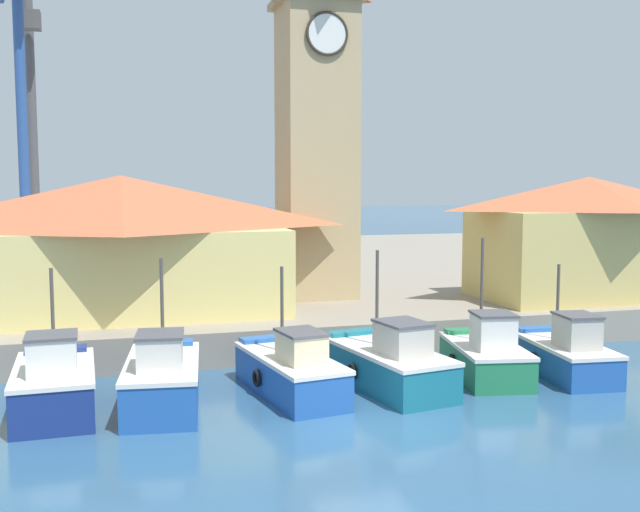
% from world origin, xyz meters
% --- Properties ---
extents(ground_plane, '(300.00, 300.00, 0.00)m').
position_xyz_m(ground_plane, '(0.00, 0.00, 0.00)').
color(ground_plane, '#2D567A').
extents(quay_wharf, '(120.00, 40.00, 1.23)m').
position_xyz_m(quay_wharf, '(0.00, 26.73, 0.61)').
color(quay_wharf, gray).
rests_on(quay_wharf, ground).
extents(fishing_boat_far_left, '(2.29, 4.36, 3.92)m').
position_xyz_m(fishing_boat_far_left, '(-7.86, 3.16, 0.81)').
color(fishing_boat_far_left, navy).
rests_on(fishing_boat_far_left, ground).
extents(fishing_boat_left_outer, '(2.55, 4.88, 4.12)m').
position_xyz_m(fishing_boat_left_outer, '(-5.00, 2.98, 0.80)').
color(fishing_boat_left_outer, '#2356A8').
rests_on(fishing_boat_left_outer, ground).
extents(fishing_boat_left_inner, '(2.58, 5.12, 3.74)m').
position_xyz_m(fishing_boat_left_inner, '(-1.28, 3.17, 0.73)').
color(fishing_boat_left_inner, '#2356A8').
rests_on(fishing_boat_left_inner, ground).
extents(fishing_boat_mid_left, '(2.91, 5.36, 4.16)m').
position_xyz_m(fishing_boat_mid_left, '(1.74, 3.06, 0.77)').
color(fishing_boat_mid_left, '#196B7F').
rests_on(fishing_boat_mid_left, ground).
extents(fishing_boat_center, '(2.65, 4.35, 4.45)m').
position_xyz_m(fishing_boat_center, '(5.14, 3.26, 0.75)').
color(fishing_boat_center, '#237A4C').
rests_on(fishing_boat_center, ground).
extents(fishing_boat_mid_right, '(2.28, 4.53, 3.56)m').
position_xyz_m(fishing_boat_mid_right, '(7.77, 2.87, 0.72)').
color(fishing_boat_mid_right, '#2356A8').
rests_on(fishing_boat_mid_right, ground).
extents(clock_tower, '(3.52, 3.52, 16.63)m').
position_xyz_m(clock_tower, '(2.37, 13.47, 9.13)').
color(clock_tower, tan).
rests_on(clock_tower, quay_wharf).
extents(warehouse_left, '(12.50, 6.43, 5.26)m').
position_xyz_m(warehouse_left, '(-5.86, 11.45, 3.91)').
color(warehouse_left, '#E5D17A').
rests_on(warehouse_left, quay_wharf).
extents(warehouse_right, '(9.73, 5.44, 5.21)m').
position_xyz_m(warehouse_right, '(13.57, 10.05, 3.89)').
color(warehouse_right, tan).
rests_on(warehouse_right, quay_wharf).
extents(port_crane_near, '(2.71, 7.86, 19.00)m').
position_xyz_m(port_crane_near, '(-10.64, 25.34, 8.33)').
color(port_crane_near, navy).
rests_on(port_crane_near, quay_wharf).
extents(port_crane_far, '(2.38, 7.65, 16.38)m').
position_xyz_m(port_crane_far, '(-10.37, 27.74, 7.35)').
color(port_crane_far, '#353539').
rests_on(port_crane_far, quay_wharf).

